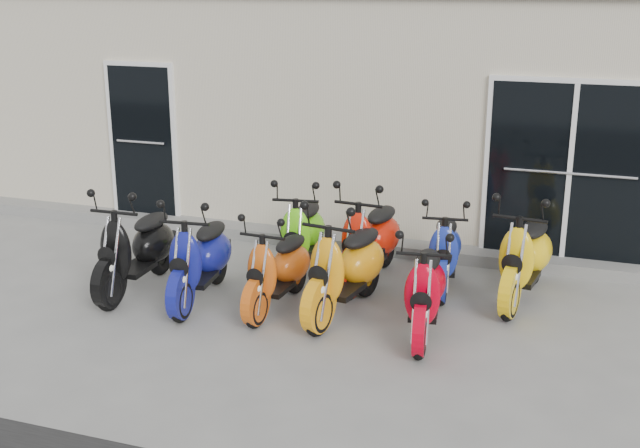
# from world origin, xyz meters

# --- Properties ---
(ground) EXTENTS (80.00, 80.00, 0.00)m
(ground) POSITION_xyz_m (0.00, 0.00, 0.00)
(ground) COLOR gray
(ground) RESTS_ON ground
(building) EXTENTS (14.00, 6.00, 3.20)m
(building) POSITION_xyz_m (0.00, 5.20, 1.60)
(building) COLOR beige
(building) RESTS_ON ground
(front_step) EXTENTS (14.00, 0.40, 0.15)m
(front_step) POSITION_xyz_m (0.00, 2.02, 0.07)
(front_step) COLOR gray
(front_step) RESTS_ON ground
(door_left) EXTENTS (1.07, 0.08, 2.22)m
(door_left) POSITION_xyz_m (-3.20, 2.17, 1.26)
(door_left) COLOR black
(door_left) RESTS_ON front_step
(door_right) EXTENTS (2.02, 0.08, 2.22)m
(door_right) POSITION_xyz_m (2.60, 2.17, 1.26)
(door_right) COLOR black
(door_right) RESTS_ON front_step
(scooter_front_black) EXTENTS (0.69, 1.76, 1.28)m
(scooter_front_black) POSITION_xyz_m (-1.91, -0.21, 0.64)
(scooter_front_black) COLOR black
(scooter_front_black) RESTS_ON ground
(scooter_front_blue) EXTENTS (0.80, 1.75, 1.25)m
(scooter_front_blue) POSITION_xyz_m (-1.09, -0.24, 0.63)
(scooter_front_blue) COLOR navy
(scooter_front_blue) RESTS_ON ground
(scooter_front_orange_a) EXTENTS (0.65, 1.58, 1.14)m
(scooter_front_orange_a) POSITION_xyz_m (-0.21, -0.17, 0.57)
(scooter_front_orange_a) COLOR #D45813
(scooter_front_orange_a) RESTS_ON ground
(scooter_front_orange_b) EXTENTS (0.91, 1.86, 1.32)m
(scooter_front_orange_b) POSITION_xyz_m (0.52, -0.07, 0.66)
(scooter_front_orange_b) COLOR #FBA011
(scooter_front_orange_b) RESTS_ON ground
(scooter_front_red) EXTENTS (0.81, 1.69, 1.20)m
(scooter_front_red) POSITION_xyz_m (1.40, -0.29, 0.60)
(scooter_front_red) COLOR red
(scooter_front_red) RESTS_ON ground
(scooter_back_green) EXTENTS (0.87, 1.76, 1.24)m
(scooter_back_green) POSITION_xyz_m (-0.35, 0.96, 0.62)
(scooter_back_green) COLOR #64E114
(scooter_back_green) RESTS_ON ground
(scooter_back_red) EXTENTS (0.78, 1.80, 1.29)m
(scooter_back_red) POSITION_xyz_m (0.50, 0.92, 0.65)
(scooter_back_red) COLOR red
(scooter_back_red) RESTS_ON ground
(scooter_back_blue) EXTENTS (0.78, 1.62, 1.15)m
(scooter_back_blue) POSITION_xyz_m (1.35, 1.02, 0.57)
(scooter_back_blue) COLOR #1A2E9E
(scooter_back_blue) RESTS_ON ground
(scooter_back_yellow) EXTENTS (0.87, 1.83, 1.30)m
(scooter_back_yellow) POSITION_xyz_m (2.25, 0.92, 0.65)
(scooter_back_yellow) COLOR yellow
(scooter_back_yellow) RESTS_ON ground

